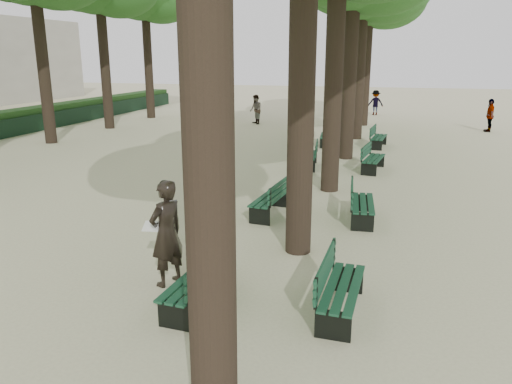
# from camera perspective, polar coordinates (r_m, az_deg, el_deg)

# --- Properties ---
(ground) EXTENTS (120.00, 120.00, 0.00)m
(ground) POSITION_cam_1_polar(r_m,az_deg,el_deg) (8.25, -9.88, -13.17)
(ground) COLOR beige
(ground) RESTS_ON ground
(bench_left_0) EXTENTS (0.69, 1.83, 0.92)m
(bench_left_0) POSITION_cam_1_polar(r_m,az_deg,el_deg) (8.23, -6.74, -11.00)
(bench_left_0) COLOR black
(bench_left_0) RESTS_ON ground
(bench_left_1) EXTENTS (0.74, 1.85, 0.92)m
(bench_left_1) POSITION_cam_1_polar(r_m,az_deg,el_deg) (12.57, 1.62, -1.47)
(bench_left_1) COLOR black
(bench_left_1) RESTS_ON ground
(bench_left_2) EXTENTS (0.78, 1.86, 0.92)m
(bench_left_2) POSITION_cam_1_polar(r_m,az_deg,el_deg) (18.09, 6.05, 3.67)
(bench_left_2) COLOR black
(bench_left_2) RESTS_ON ground
(bench_left_3) EXTENTS (0.74, 1.85, 0.92)m
(bench_left_3) POSITION_cam_1_polar(r_m,az_deg,el_deg) (22.70, 8.06, 5.98)
(bench_left_3) COLOR black
(bench_left_3) RESTS_ON ground
(bench_right_0) EXTENTS (0.63, 1.82, 0.92)m
(bench_right_0) POSITION_cam_1_polar(r_m,az_deg,el_deg) (8.03, 9.71, -11.83)
(bench_right_0) COLOR black
(bench_right_0) RESTS_ON ground
(bench_right_1) EXTENTS (0.72, 1.84, 0.92)m
(bench_right_1) POSITION_cam_1_polar(r_m,az_deg,el_deg) (12.42, 12.03, -2.03)
(bench_right_1) COLOR black
(bench_right_1) RESTS_ON ground
(bench_right_2) EXTENTS (0.80, 1.86, 0.92)m
(bench_right_2) POSITION_cam_1_polar(r_m,az_deg,el_deg) (17.88, 13.24, 3.20)
(bench_right_2) COLOR black
(bench_right_2) RESTS_ON ground
(bench_right_3) EXTENTS (0.74, 1.85, 0.92)m
(bench_right_3) POSITION_cam_1_polar(r_m,az_deg,el_deg) (22.65, 13.82, 5.67)
(bench_right_3) COLOR black
(bench_right_3) RESTS_ON ground
(man_with_map) EXTENTS (0.77, 0.85, 1.90)m
(man_with_map) POSITION_cam_1_polar(r_m,az_deg,el_deg) (8.76, -10.19, -4.66)
(man_with_map) COLOR black
(man_with_map) RESTS_ON ground
(pedestrian_b) EXTENTS (1.12, 0.57, 1.65)m
(pedestrian_b) POSITION_cam_1_polar(r_m,az_deg,el_deg) (35.13, 13.49, 9.90)
(pedestrian_b) COLOR #262628
(pedestrian_b) RESTS_ON ground
(pedestrian_a) EXTENTS (0.77, 0.87, 1.70)m
(pedestrian_a) POSITION_cam_1_polar(r_m,az_deg,el_deg) (29.53, -0.02, 9.41)
(pedestrian_a) COLOR #262628
(pedestrian_a) RESTS_ON ground
(pedestrian_c) EXTENTS (0.40, 1.03, 1.73)m
(pedestrian_c) POSITION_cam_1_polar(r_m,az_deg,el_deg) (29.22, 25.16, 7.93)
(pedestrian_c) COLOR #262628
(pedestrian_c) RESTS_ON ground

